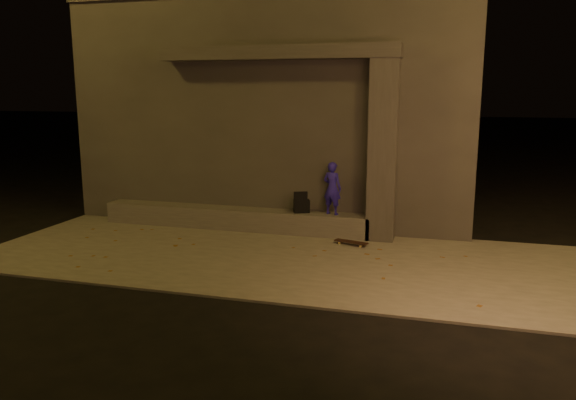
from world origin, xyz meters
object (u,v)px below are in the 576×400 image
(skateboarder, at_px, (332,188))
(skateboard, at_px, (351,242))
(column, at_px, (383,151))
(backpack, at_px, (302,205))

(skateboarder, height_order, skateboard, skateboarder)
(column, distance_m, skateboarder, 1.29)
(column, relative_size, skateboard, 5.16)
(column, distance_m, backpack, 2.05)
(backpack, bearing_deg, skateboard, -51.56)
(backpack, distance_m, skateboard, 1.45)
(column, bearing_deg, backpack, 180.00)
(skateboarder, relative_size, skateboard, 1.58)
(backpack, xyz_separation_m, skateboard, (1.18, -0.65, -0.55))
(skateboarder, distance_m, skateboard, 1.26)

